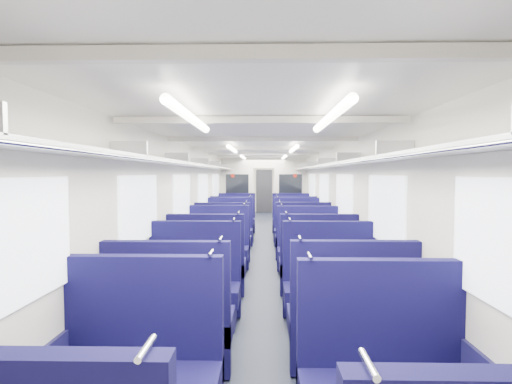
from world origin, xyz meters
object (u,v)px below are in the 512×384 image
(seat_6, at_px, (193,291))
(seat_16, at_px, (232,227))
(seat_8, at_px, (207,269))
(bulkhead, at_px, (264,191))
(seat_15, at_px, (298,233))
(seat_5, at_px, (350,327))
(seat_13, at_px, (302,241))
(seat_4, at_px, (171,328))
(end_door, at_px, (264,191))
(seat_14, at_px, (229,232))
(seat_10, at_px, (218,251))
(seat_12, at_px, (223,242))
(seat_19, at_px, (291,222))
(seat_17, at_px, (295,227))
(seat_7, at_px, (330,292))
(seat_18, at_px, (236,221))
(seat_9, at_px, (317,268))
(seat_2, at_px, (139,381))
(seat_11, at_px, (309,253))

(seat_6, height_order, seat_16, same)
(seat_8, height_order, seat_16, same)
(bulkhead, bearing_deg, seat_15, -76.69)
(seat_5, xyz_separation_m, seat_13, (0.00, 4.70, 0.00))
(seat_4, distance_m, seat_5, 1.66)
(end_door, xyz_separation_m, seat_14, (-0.83, -9.04, -0.61))
(seat_10, xyz_separation_m, seat_12, (0.00, 0.97, 0.00))
(seat_4, bearing_deg, seat_19, 78.54)
(seat_13, bearing_deg, seat_17, 90.00)
(seat_7, height_order, seat_12, same)
(seat_18, bearing_deg, seat_17, -37.38)
(seat_9, distance_m, seat_10, 2.09)
(seat_6, bearing_deg, seat_10, 90.00)
(seat_5, relative_size, seat_17, 1.00)
(seat_6, relative_size, seat_17, 1.00)
(seat_18, bearing_deg, seat_9, -74.15)
(seat_8, relative_size, seat_19, 1.00)
(seat_6, height_order, seat_8, same)
(seat_13, xyz_separation_m, seat_18, (-1.66, 3.43, 0.00))
(seat_17, xyz_separation_m, seat_18, (-1.66, 1.27, 0.00))
(seat_9, relative_size, seat_10, 1.00)
(seat_14, bearing_deg, seat_7, -70.92)
(seat_9, relative_size, seat_16, 1.00)
(seat_10, distance_m, seat_15, 2.88)
(seat_19, bearing_deg, seat_9, -90.00)
(seat_9, bearing_deg, seat_8, -178.57)
(end_door, bearing_deg, seat_8, -93.74)
(seat_6, relative_size, seat_16, 1.00)
(seat_9, bearing_deg, seat_4, -125.23)
(bulkhead, distance_m, seat_4, 9.55)
(seat_14, bearing_deg, seat_18, 90.00)
(end_door, height_order, seat_12, end_door)
(seat_5, height_order, seat_17, same)
(seat_5, height_order, seat_18, same)
(seat_6, height_order, seat_9, same)
(seat_5, bearing_deg, seat_19, 90.00)
(seat_4, bearing_deg, seat_18, 90.00)
(end_door, distance_m, seat_16, 8.17)
(seat_8, bearing_deg, seat_6, -90.00)
(seat_2, bearing_deg, seat_13, 73.74)
(seat_11, distance_m, seat_17, 3.43)
(seat_15, bearing_deg, seat_2, -103.54)
(bulkhead, xyz_separation_m, seat_17, (0.83, -2.55, -0.84))
(seat_12, xyz_separation_m, seat_18, (0.00, 3.62, 0.00))
(bulkhead, relative_size, seat_7, 2.22)
(seat_7, relative_size, seat_18, 1.00)
(seat_7, distance_m, seat_17, 5.75)
(seat_5, xyz_separation_m, seat_8, (-1.66, 2.25, 0.00))
(seat_6, bearing_deg, seat_5, -33.35)
(bulkhead, height_order, seat_18, bulkhead)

